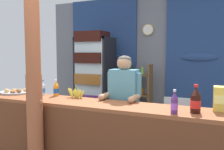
{
  "coord_description": "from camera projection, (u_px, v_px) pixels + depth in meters",
  "views": [
    {
      "loc": [
        1.32,
        -2.13,
        1.55
      ],
      "look_at": [
        -0.07,
        0.99,
        1.25
      ],
      "focal_mm": 39.13,
      "sensor_mm": 36.0,
      "label": 1
    }
  ],
  "objects": [
    {
      "name": "shopkeeper",
      "position": [
        124.0,
        99.0,
        3.21
      ],
      "size": [
        0.47,
        0.42,
        1.52
      ],
      "color": "#28282D",
      "rests_on": "ground"
    },
    {
      "name": "banana_bunch",
      "position": [
        76.0,
        93.0,
        3.23
      ],
      "size": [
        0.27,
        0.07,
        0.16
      ],
      "color": "#DBCC42",
      "rests_on": "stall_counter"
    },
    {
      "name": "stall_counter",
      "position": [
        98.0,
        137.0,
        2.81
      ],
      "size": [
        3.4,
        0.52,
        0.96
      ],
      "color": "brown",
      "rests_on": "ground"
    },
    {
      "name": "soda_bottle_cola",
      "position": [
        196.0,
        101.0,
        2.4
      ],
      "size": [
        0.1,
        0.1,
        0.29
      ],
      "color": "black",
      "rests_on": "stall_counter"
    },
    {
      "name": "back_wall_curtained",
      "position": [
        149.0,
        61.0,
        5.0
      ],
      "size": [
        4.61,
        0.22,
        2.71
      ],
      "color": "slate",
      "rests_on": "ground"
    },
    {
      "name": "drink_fridge",
      "position": [
        94.0,
        78.0,
        4.84
      ],
      "size": [
        0.68,
        0.62,
        1.97
      ],
      "color": "black",
      "rests_on": "ground"
    },
    {
      "name": "timber_post",
      "position": [
        34.0,
        79.0,
        2.81
      ],
      "size": [
        0.21,
        0.19,
        2.62
      ],
      "color": "#995133",
      "rests_on": "ground"
    },
    {
      "name": "soda_bottle_grape_soda",
      "position": [
        174.0,
        103.0,
        2.37
      ],
      "size": [
        0.07,
        0.07,
        0.24
      ],
      "color": "#56286B",
      "rests_on": "stall_counter"
    },
    {
      "name": "bottle_shelf_rack",
      "position": [
        139.0,
        97.0,
        4.8
      ],
      "size": [
        0.48,
        0.28,
        1.34
      ],
      "color": "brown",
      "rests_on": "ground"
    },
    {
      "name": "pastry_tray",
      "position": [
        16.0,
        92.0,
        3.62
      ],
      "size": [
        0.45,
        0.45,
        0.07
      ],
      "color": "#BCBCC1",
      "rests_on": "stall_counter"
    },
    {
      "name": "plastic_lawn_chair",
      "position": [
        178.0,
        119.0,
        3.96
      ],
      "size": [
        0.44,
        0.44,
        0.86
      ],
      "color": "silver",
      "rests_on": "ground"
    },
    {
      "name": "soda_bottle_orange_soda",
      "position": [
        56.0,
        89.0,
        3.38
      ],
      "size": [
        0.08,
        0.08,
        0.23
      ],
      "color": "orange",
      "rests_on": "stall_counter"
    },
    {
      "name": "soda_bottle_water",
      "position": [
        43.0,
        89.0,
        3.45
      ],
      "size": [
        0.06,
        0.06,
        0.21
      ],
      "color": "silver",
      "rests_on": "stall_counter"
    },
    {
      "name": "snack_box_instant_noodle",
      "position": [
        224.0,
        99.0,
        2.49
      ],
      "size": [
        0.2,
        0.15,
        0.25
      ],
      "color": "#EAD14C",
      "rests_on": "stall_counter"
    }
  ]
}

